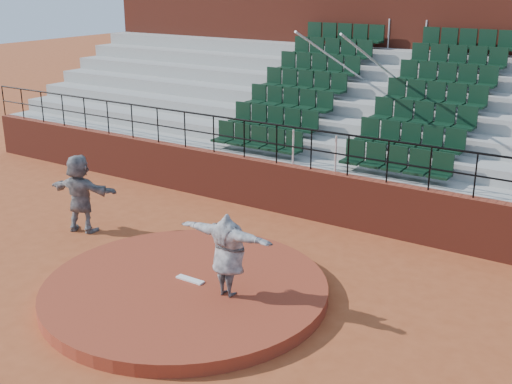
# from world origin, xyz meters

# --- Properties ---
(ground) EXTENTS (90.00, 90.00, 0.00)m
(ground) POSITION_xyz_m (0.00, 0.00, 0.00)
(ground) COLOR #A14924
(ground) RESTS_ON ground
(pitchers_mound) EXTENTS (5.50, 5.50, 0.25)m
(pitchers_mound) POSITION_xyz_m (0.00, 0.00, 0.12)
(pitchers_mound) COLOR maroon
(pitchers_mound) RESTS_ON ground
(pitching_rubber) EXTENTS (0.60, 0.15, 0.03)m
(pitching_rubber) POSITION_xyz_m (0.00, 0.15, 0.27)
(pitching_rubber) COLOR white
(pitching_rubber) RESTS_ON pitchers_mound
(boundary_wall) EXTENTS (24.00, 0.30, 1.30)m
(boundary_wall) POSITION_xyz_m (0.00, 5.00, 0.65)
(boundary_wall) COLOR maroon
(boundary_wall) RESTS_ON ground
(wall_railing) EXTENTS (24.04, 0.05, 1.03)m
(wall_railing) POSITION_xyz_m (0.00, 5.00, 2.03)
(wall_railing) COLOR black
(wall_railing) RESTS_ON boundary_wall
(seating_deck) EXTENTS (24.00, 5.97, 4.63)m
(seating_deck) POSITION_xyz_m (0.00, 8.65, 1.43)
(seating_deck) COLOR #9B9C96
(seating_deck) RESTS_ON ground
(press_box_facade) EXTENTS (24.00, 3.00, 7.10)m
(press_box_facade) POSITION_xyz_m (0.00, 12.60, 3.55)
(press_box_facade) COLOR maroon
(press_box_facade) RESTS_ON ground
(pitcher) EXTENTS (1.97, 0.55, 1.60)m
(pitcher) POSITION_xyz_m (0.96, 0.10, 1.05)
(pitcher) COLOR black
(pitcher) RESTS_ON pitchers_mound
(fielder) EXTENTS (1.85, 0.95, 1.91)m
(fielder) POSITION_xyz_m (-4.18, 1.23, 0.96)
(fielder) COLOR black
(fielder) RESTS_ON ground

